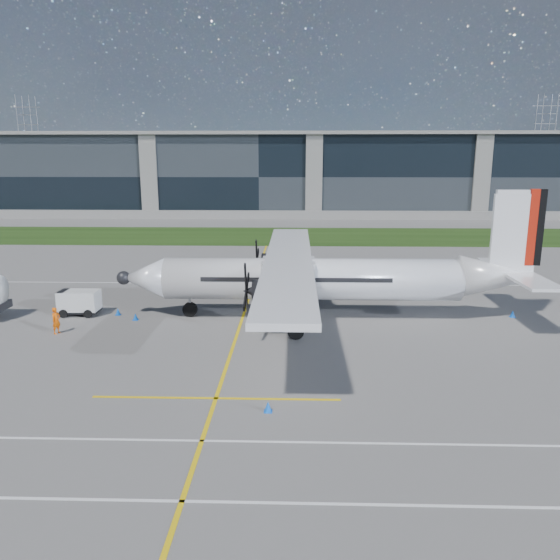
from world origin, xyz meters
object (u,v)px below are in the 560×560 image
object	(u,v)px
baggage_tug	(79,303)
pylon_west	(30,144)
safety_cone_fwd	(118,312)
ground_crew_person	(56,319)
turboprop_aircraft	(327,255)
safety_cone_nose_port	(135,317)
pylon_east	(543,143)
safety_cone_tail	(513,314)
safety_cone_portwing	(268,407)
safety_cone_stbdwing	(297,269)

from	to	relation	value
baggage_tug	pylon_west	bearing A→B (deg)	116.54
safety_cone_fwd	ground_crew_person	bearing A→B (deg)	-121.42
turboprop_aircraft	ground_crew_person	xyz separation A→B (m)	(-17.84, -4.10, -3.58)
safety_cone_fwd	safety_cone_nose_port	xyz separation A→B (m)	(1.64, -1.20, 0.00)
pylon_east	ground_crew_person	size ratio (longest dim) A/B	14.86
ground_crew_person	safety_cone_fwd	xyz separation A→B (m)	(2.64, 4.32, -0.76)
safety_cone_tail	safety_cone_portwing	xyz separation A→B (m)	(-16.89, -15.37, 0.00)
ground_crew_person	safety_cone_tail	size ratio (longest dim) A/B	4.04
safety_cone_nose_port	turboprop_aircraft	bearing A→B (deg)	4.13
safety_cone_stbdwing	safety_cone_portwing	bearing A→B (deg)	-92.56
turboprop_aircraft	safety_cone_stbdwing	size ratio (longest dim) A/B	61.25
turboprop_aircraft	safety_cone_fwd	xyz separation A→B (m)	(-15.20, 0.23, -4.34)
ground_crew_person	safety_cone_portwing	xyz separation A→B (m)	(14.40, -10.76, -0.76)
safety_cone_stbdwing	safety_cone_fwd	distance (m)	20.43
baggage_tug	safety_cone_fwd	xyz separation A→B (m)	(2.80, -0.03, -0.65)
safety_cone_stbdwing	pylon_west	bearing A→B (deg)	124.49
safety_cone_tail	pylon_west	bearing A→B (deg)	125.83
ground_crew_person	turboprop_aircraft	bearing A→B (deg)	-53.03
baggage_tug	turboprop_aircraft	bearing A→B (deg)	-0.80
safety_cone_fwd	safety_cone_nose_port	distance (m)	2.04
pylon_east	baggage_tug	distance (m)	171.03
turboprop_aircraft	safety_cone_portwing	distance (m)	15.86
pylon_west	pylon_east	bearing A→B (deg)	0.00
turboprop_aircraft	baggage_tug	size ratio (longest dim) A/B	10.24
pylon_east	safety_cone_portwing	world-z (taller)	pylon_east
pylon_west	baggage_tug	size ratio (longest dim) A/B	10.03
safety_cone_tail	ground_crew_person	bearing A→B (deg)	-171.63
safety_cone_stbdwing	safety_cone_nose_port	bearing A→B (deg)	-124.29
pylon_west	safety_cone_tail	world-z (taller)	pylon_west
safety_cone_nose_port	safety_cone_stbdwing	bearing A→B (deg)	55.71
ground_crew_person	safety_cone_nose_port	world-z (taller)	ground_crew_person
ground_crew_person	safety_cone_portwing	world-z (taller)	ground_crew_person
safety_cone_portwing	baggage_tug	bearing A→B (deg)	133.95
safety_cone_stbdwing	safety_cone_portwing	world-z (taller)	same
baggage_tug	ground_crew_person	distance (m)	4.35
pylon_west	safety_cone_stbdwing	bearing A→B (deg)	-55.51
ground_crew_person	safety_cone_stbdwing	distance (m)	25.46
baggage_tug	safety_cone_portwing	bearing A→B (deg)	-46.05
pylon_west	safety_cone_stbdwing	size ratio (longest dim) A/B	60.00
baggage_tug	safety_cone_tail	bearing A→B (deg)	0.47
safety_cone_tail	turboprop_aircraft	bearing A→B (deg)	-177.84
turboprop_aircraft	pylon_east	bearing A→B (deg)	61.93
safety_cone_nose_port	safety_cone_portwing	distance (m)	17.18
pylon_west	ground_crew_person	world-z (taller)	pylon_west
ground_crew_person	safety_cone_fwd	size ratio (longest dim) A/B	4.04
pylon_west	safety_cone_tail	xyz separation A→B (m)	(102.47, -141.94, -14.75)
safety_cone_portwing	turboprop_aircraft	bearing A→B (deg)	76.97
pylon_east	safety_cone_tail	world-z (taller)	pylon_east
safety_cone_fwd	safety_cone_nose_port	size ratio (longest dim) A/B	1.00
pylon_west	turboprop_aircraft	world-z (taller)	pylon_west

